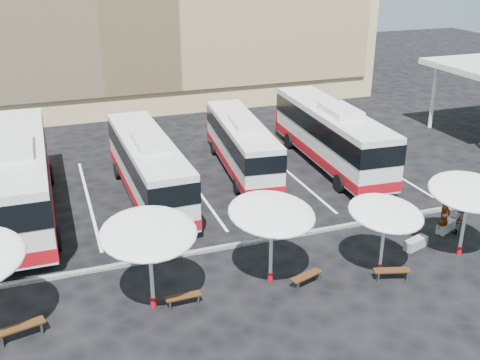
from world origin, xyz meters
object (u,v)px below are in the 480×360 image
object	(u,v)px
wood_bench_1	(183,298)
conc_bench_0	(416,243)
sunshade_3	(386,213)
bus_1	(148,165)
sunshade_2	(272,214)
bus_3	(331,133)
wood_bench_2	(306,277)
wood_bench_3	(392,272)
conc_bench_1	(446,227)
bus_0	(19,175)
sunshade_1	(149,233)
wood_bench_0	(20,329)
sunshade_4	(469,192)
passenger_1	(460,219)
bus_2	(241,143)
passenger_0	(444,217)

from	to	relation	value
wood_bench_1	conc_bench_0	size ratio (longest dim) A/B	1.09
sunshade_3	conc_bench_0	distance (m)	3.85
bus_1	sunshade_2	size ratio (longest dim) A/B	2.68
bus_3	wood_bench_2	distance (m)	14.26
wood_bench_3	conc_bench_1	size ratio (longest dim) A/B	1.29
bus_0	sunshade_1	distance (m)	11.33
sunshade_2	bus_0	bearing A→B (deg)	133.26
wood_bench_0	sunshade_1	bearing A→B (deg)	3.53
wood_bench_1	wood_bench_2	world-z (taller)	wood_bench_2
sunshade_4	wood_bench_1	xyz separation A→B (m)	(-12.63, 0.40, -2.76)
sunshade_3	sunshade_4	bearing A→B (deg)	0.44
sunshade_4	conc_bench_1	size ratio (longest dim) A/B	3.65
sunshade_3	conc_bench_1	xyz separation A→B (m)	(5.06, 2.11, -2.52)
sunshade_2	passenger_1	size ratio (longest dim) A/B	2.76
wood_bench_1	sunshade_2	bearing A→B (deg)	6.58
bus_1	bus_2	size ratio (longest dim) A/B	1.07
sunshade_1	sunshade_2	bearing A→B (deg)	1.73
bus_3	passenger_0	distance (m)	10.33
bus_1	sunshade_1	distance (m)	10.49
wood_bench_3	passenger_1	bearing A→B (deg)	24.37
bus_1	passenger_0	bearing A→B (deg)	-37.23
wood_bench_1	conc_bench_1	size ratio (longest dim) A/B	1.14
wood_bench_3	wood_bench_2	bearing A→B (deg)	166.56
bus_0	wood_bench_2	bearing A→B (deg)	-44.99
sunshade_4	wood_bench_2	size ratio (longest dim) A/B	2.89
bus_2	sunshade_2	bearing A→B (deg)	-98.47
wood_bench_0	passenger_1	distance (m)	19.86
wood_bench_1	conc_bench_1	distance (m)	13.65
bus_3	wood_bench_0	distance (m)	21.90
bus_2	wood_bench_1	distance (m)	14.54
bus_1	wood_bench_1	distance (m)	10.67
bus_0	wood_bench_3	bearing A→B (deg)	-39.11
sunshade_3	wood_bench_2	world-z (taller)	sunshade_3
bus_2	wood_bench_1	xyz separation A→B (m)	(-6.93, -12.71, -1.42)
bus_2	sunshade_3	distance (m)	13.27
bus_2	wood_bench_2	bearing A→B (deg)	-92.24
sunshade_4	wood_bench_2	xyz separation A→B (m)	(-7.55, 0.10, -2.74)
conc_bench_0	passenger_1	world-z (taller)	passenger_1
wood_bench_1	passenger_1	size ratio (longest dim) A/B	0.88
sunshade_2	passenger_0	distance (m)	9.70
conc_bench_0	passenger_0	bearing A→B (deg)	19.96
bus_2	passenger_0	world-z (taller)	bus_2
sunshade_3	wood_bench_3	size ratio (longest dim) A/B	2.44
bus_3	conc_bench_0	distance (m)	11.22
wood_bench_1	passenger_1	bearing A→B (deg)	5.24
bus_3	wood_bench_1	xyz separation A→B (m)	(-12.52, -11.74, -1.72)
bus_3	sunshade_3	distance (m)	12.85
bus_1	sunshade_4	bearing A→B (deg)	-43.87
bus_3	passenger_1	world-z (taller)	bus_3
passenger_1	sunshade_3	bearing A→B (deg)	43.58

